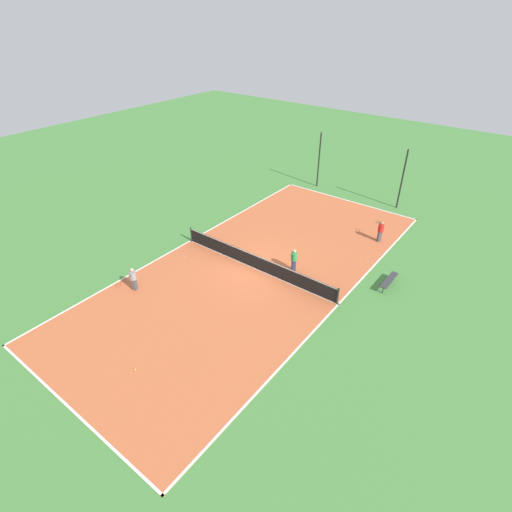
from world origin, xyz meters
TOP-DOWN VIEW (x-y plane):
  - ground_plane at (0.00, 0.00)m, footprint 80.00×80.00m
  - court_surface at (0.00, 0.00)m, footprint 10.90×24.07m
  - tennis_net at (0.00, 0.00)m, footprint 10.70×0.10m
  - bench at (6.84, 3.09)m, footprint 0.36×1.82m
  - player_baseline_gray at (-4.01, -5.61)m, footprint 0.67×0.99m
  - player_far_green at (1.84, 1.19)m, footprint 0.51×0.51m
  - player_coach_red at (4.45, 7.45)m, footprint 0.89×0.90m
  - tennis_ball_left_sideline at (0.56, -9.24)m, footprint 0.07×0.07m
  - tennis_ball_near_net at (-4.31, -1.69)m, footprint 0.07×0.07m
  - tennis_ball_far_baseline at (4.53, 4.44)m, footprint 0.07×0.07m
  - fence_post_back_left at (-3.49, 13.12)m, footprint 0.12×0.12m
  - fence_post_back_right at (3.49, 13.12)m, footprint 0.12×0.12m

SIDE VIEW (x-z plane):
  - ground_plane at x=0.00m, z-range 0.00..0.00m
  - court_surface at x=0.00m, z-range 0.00..0.02m
  - tennis_ball_left_sideline at x=0.56m, z-range 0.02..0.09m
  - tennis_ball_near_net at x=-4.31m, z-range 0.02..0.09m
  - tennis_ball_far_baseline at x=4.53m, z-range 0.02..0.09m
  - bench at x=6.84m, z-range 0.17..0.62m
  - tennis_net at x=0.00m, z-range 0.03..1.01m
  - player_baseline_gray at x=-4.01m, z-range 0.11..1.49m
  - player_far_green at x=1.84m, z-range 0.11..1.54m
  - player_coach_red at x=4.45m, z-range 0.11..1.55m
  - fence_post_back_left at x=-3.49m, z-range 0.00..4.52m
  - fence_post_back_right at x=3.49m, z-range 0.00..4.52m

